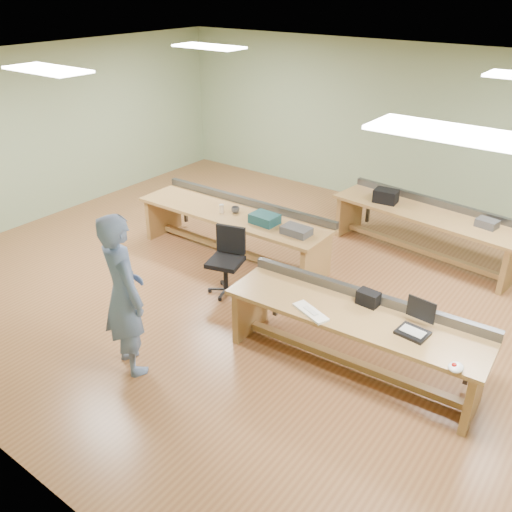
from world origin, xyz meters
name	(u,v)px	position (x,y,z in m)	size (l,w,h in m)	color
floor	(279,290)	(0.00, 0.00, 0.00)	(10.00, 10.00, 0.00)	brown
ceiling	(285,71)	(0.00, 0.00, 3.00)	(10.00, 10.00, 0.00)	silver
wall_back	(405,129)	(0.00, 4.00, 1.50)	(10.00, 0.04, 3.00)	gray
wall_left	(52,132)	(-5.00, 0.00, 1.50)	(0.04, 8.00, 3.00)	gray
fluor_panels	(284,73)	(0.00, 0.00, 2.97)	(6.20, 3.50, 0.03)	white
workbench_front	(354,326)	(1.62, -0.93, 0.56)	(2.94, 0.94, 0.86)	#986940
workbench_mid	(234,223)	(-1.20, 0.47, 0.56)	(3.25, 0.90, 0.86)	#986940
workbench_back	(426,223)	(1.20, 2.27, 0.56)	(3.05, 1.13, 0.86)	#986940
person	(124,295)	(-0.40, -2.40, 0.95)	(0.69, 0.45, 1.89)	slate
laptop_base	(413,333)	(2.28, -0.95, 0.77)	(0.31, 0.25, 0.03)	black
laptop_screen	(421,309)	(2.29, -0.83, 0.99)	(0.31, 0.01, 0.24)	black
keyboard	(311,312)	(1.25, -1.24, 0.76)	(0.46, 0.15, 0.03)	white
trackball_mouse	(456,367)	(2.82, -1.25, 0.79)	(0.14, 0.17, 0.07)	white
camera_bag	(368,298)	(1.66, -0.71, 0.83)	(0.24, 0.15, 0.16)	black
task_chair	(227,269)	(-0.58, -0.47, 0.35)	(0.63, 0.63, 0.94)	black
parts_bin_teal	(265,219)	(-0.56, 0.40, 0.82)	(0.40, 0.30, 0.14)	#13393E
parts_bin_grey	(296,231)	(0.02, 0.36, 0.81)	(0.41, 0.26, 0.11)	#38383A
mug	(235,210)	(-1.15, 0.44, 0.80)	(0.13, 0.13, 0.10)	#38383A
drinks_can	(221,209)	(-1.33, 0.33, 0.82)	(0.07, 0.07, 0.13)	white
storage_box_back	(386,196)	(0.51, 2.24, 0.85)	(0.36, 0.26, 0.21)	black
tray_back	(487,223)	(2.10, 2.22, 0.81)	(0.29, 0.22, 0.12)	#38383A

